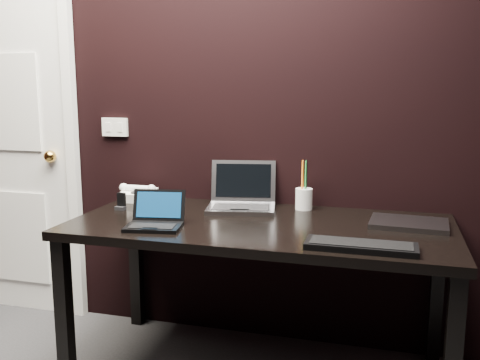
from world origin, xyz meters
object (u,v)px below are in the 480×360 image
(netbook, at_px, (155,220))
(mobile_phone, at_px, (121,203))
(silver_laptop, at_px, (242,200))
(closed_laptop, at_px, (409,223))
(ext_keyboard, at_px, (361,246))
(desk_phone, at_px, (138,194))
(desk, at_px, (260,239))
(pen_cup, at_px, (304,198))
(door, at_px, (3,137))

(netbook, relative_size, mobile_phone, 3.16)
(silver_laptop, distance_m, closed_laptop, 0.80)
(silver_laptop, xyz_separation_m, mobile_phone, (-0.57, -0.17, -0.01))
(ext_keyboard, xyz_separation_m, desk_phone, (-1.19, 0.55, 0.02))
(desk, relative_size, desk_phone, 8.22)
(closed_laptop, xyz_separation_m, pen_cup, (-0.49, 0.19, 0.05))
(door, height_order, silver_laptop, door)
(ext_keyboard, bearing_deg, closed_laptop, 65.37)
(closed_laptop, distance_m, mobile_phone, 1.37)
(mobile_phone, bearing_deg, closed_laptop, 2.32)
(closed_laptop, bearing_deg, desk, -169.84)
(netbook, height_order, pen_cup, pen_cup)
(desk, height_order, silver_laptop, silver_laptop)
(door, relative_size, pen_cup, 8.68)
(closed_laptop, bearing_deg, mobile_phone, -177.68)
(desk_phone, distance_m, pen_cup, 0.88)
(ext_keyboard, bearing_deg, door, 162.61)
(desk, relative_size, mobile_phone, 20.32)
(netbook, relative_size, ext_keyboard, 0.64)
(pen_cup, bearing_deg, door, 177.88)
(door, relative_size, mobile_phone, 25.58)
(desk, bearing_deg, silver_laptop, 122.90)
(netbook, distance_m, ext_keyboard, 0.88)
(netbook, bearing_deg, silver_laptop, 58.02)
(silver_laptop, height_order, desk_phone, silver_laptop)
(door, height_order, desk, door)
(closed_laptop, height_order, desk_phone, desk_phone)
(door, relative_size, silver_laptop, 5.66)
(silver_laptop, bearing_deg, door, 174.54)
(pen_cup, bearing_deg, ext_keyboard, -62.42)
(desk, bearing_deg, desk_phone, 160.17)
(desk, relative_size, closed_laptop, 4.97)
(door, bearing_deg, desk, -12.82)
(door, height_order, pen_cup, door)
(silver_laptop, xyz_separation_m, closed_laptop, (0.79, -0.12, -0.03))
(desk_phone, bearing_deg, closed_laptop, -6.16)
(silver_laptop, bearing_deg, ext_keyboard, -40.32)
(desk_phone, bearing_deg, ext_keyboard, -24.75)
(mobile_phone, bearing_deg, door, 161.20)
(desk, xyz_separation_m, netbook, (-0.42, -0.20, 0.11))
(mobile_phone, bearing_deg, desk_phone, 92.17)
(ext_keyboard, xyz_separation_m, mobile_phone, (-1.18, 0.34, 0.02))
(desk, distance_m, closed_laptop, 0.66)
(silver_laptop, xyz_separation_m, desk_phone, (-0.58, 0.03, -0.01))
(ext_keyboard, height_order, desk_phone, desk_phone)
(door, distance_m, netbook, 1.38)
(mobile_phone, bearing_deg, pen_cup, 15.95)
(desk, distance_m, netbook, 0.48)
(desk_phone, height_order, mobile_phone, desk_phone)
(closed_laptop, distance_m, desk_phone, 1.38)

